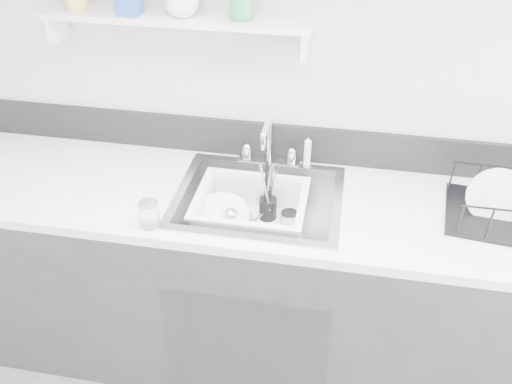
% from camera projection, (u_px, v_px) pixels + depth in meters
% --- Properties ---
extents(room_shell, '(3.50, 3.00, 2.60)m').
position_uv_depth(room_shell, '(182.00, 116.00, 1.00)').
color(room_shell, silver).
rests_on(room_shell, ground).
extents(counter_run, '(3.20, 0.62, 0.92)m').
position_uv_depth(counter_run, '(258.00, 282.00, 2.36)').
color(counter_run, '#2A2A2E').
rests_on(counter_run, ground).
extents(backsplash, '(3.20, 0.02, 0.16)m').
position_uv_depth(backsplash, '(271.00, 141.00, 2.28)').
color(backsplash, black).
rests_on(backsplash, counter_run).
extents(sink, '(0.64, 0.52, 0.20)m').
position_uv_depth(sink, '(258.00, 216.00, 2.14)').
color(sink, silver).
rests_on(sink, counter_run).
extents(faucet, '(0.26, 0.18, 0.23)m').
position_uv_depth(faucet, '(269.00, 151.00, 2.25)').
color(faucet, silver).
rests_on(faucet, counter_run).
extents(side_sprayer, '(0.03, 0.03, 0.14)m').
position_uv_depth(side_sprayer, '(308.00, 152.00, 2.23)').
color(side_sprayer, white).
rests_on(side_sprayer, counter_run).
extents(wall_shelf, '(1.00, 0.16, 0.12)m').
position_uv_depth(wall_shelf, '(176.00, 20.00, 1.98)').
color(wall_shelf, silver).
rests_on(wall_shelf, room_shell).
extents(wash_tub, '(0.49, 0.42, 0.17)m').
position_uv_depth(wash_tub, '(251.00, 214.00, 2.14)').
color(wash_tub, white).
rests_on(wash_tub, sink).
extents(plate_stack, '(0.27, 0.26, 0.11)m').
position_uv_depth(plate_stack, '(224.00, 222.00, 2.16)').
color(plate_stack, white).
rests_on(plate_stack, wash_tub).
extents(utensil_cup, '(0.07, 0.07, 0.25)m').
position_uv_depth(utensil_cup, '(268.00, 206.00, 2.20)').
color(utensil_cup, black).
rests_on(utensil_cup, wash_tub).
extents(ladle, '(0.27, 0.15, 0.07)m').
position_uv_depth(ladle, '(245.00, 223.00, 2.14)').
color(ladle, silver).
rests_on(ladle, wash_tub).
extents(tumbler_in_tub, '(0.08, 0.08, 0.10)m').
position_uv_depth(tumbler_in_tub, '(289.00, 223.00, 2.13)').
color(tumbler_in_tub, white).
rests_on(tumbler_in_tub, wash_tub).
extents(tumbler_counter, '(0.08, 0.08, 0.10)m').
position_uv_depth(tumbler_counter, '(149.00, 214.00, 1.92)').
color(tumbler_counter, white).
rests_on(tumbler_counter, counter_run).
extents(dish_rack, '(0.46, 0.37, 0.15)m').
position_uv_depth(dish_rack, '(511.00, 203.00, 1.93)').
color(dish_rack, black).
rests_on(dish_rack, counter_run).
extents(bowl_small, '(0.11, 0.11, 0.03)m').
position_uv_depth(bowl_small, '(271.00, 239.00, 2.10)').
color(bowl_small, white).
rests_on(bowl_small, wash_tub).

